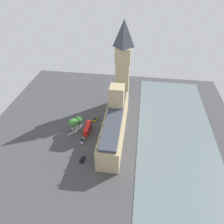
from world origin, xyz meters
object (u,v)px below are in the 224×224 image
(clock_tower, at_px, (123,64))
(pedestrian_near_tower, at_px, (107,111))
(car_black_kerbside, at_px, (82,159))
(plane_tree_leading, at_px, (78,120))
(car_yellow_cab_opposite_hall, at_px, (95,119))
(parliament_building, at_px, (115,122))
(double_decker_bus_midblock, at_px, (88,128))
(car_white_trailing, at_px, (82,140))
(street_lamp_by_river_gate, at_px, (80,117))
(plane_tree_under_trees, at_px, (73,123))

(clock_tower, distance_m, pedestrian_near_tower, 32.36)
(car_black_kerbside, distance_m, plane_tree_leading, 26.68)
(car_yellow_cab_opposite_hall, bearing_deg, parliament_building, -32.75)
(parliament_building, bearing_deg, plane_tree_leading, -4.34)
(double_decker_bus_midblock, bearing_deg, pedestrian_near_tower, -110.54)
(car_white_trailing, xyz_separation_m, plane_tree_leading, (5.20, -11.59, 4.77))
(parliament_building, xyz_separation_m, car_black_kerbside, (13.69, 23.13, -7.24))
(street_lamp_by_river_gate, bearing_deg, car_black_kerbside, 106.79)
(plane_tree_leading, height_order, plane_tree_under_trees, plane_tree_under_trees)
(parliament_building, xyz_separation_m, clock_tower, (-0.88, -30.42, 21.59))
(car_white_trailing, bearing_deg, plane_tree_leading, 116.65)
(double_decker_bus_midblock, distance_m, street_lamp_by_river_gate, 11.09)
(double_decker_bus_midblock, relative_size, street_lamp_by_river_gate, 1.89)
(double_decker_bus_midblock, bearing_deg, clock_tower, -116.89)
(parliament_building, distance_m, car_yellow_cab_opposite_hall, 18.37)
(double_decker_bus_midblock, relative_size, pedestrian_near_tower, 6.69)
(plane_tree_under_trees, bearing_deg, street_lamp_by_river_gate, -97.21)
(double_decker_bus_midblock, bearing_deg, parliament_building, -173.84)
(car_black_kerbside, xyz_separation_m, pedestrian_near_tower, (-5.82, -42.20, -0.18))
(car_black_kerbside, relative_size, street_lamp_by_river_gate, 0.77)
(clock_tower, height_order, street_lamp_by_river_gate, clock_tower)
(car_yellow_cab_opposite_hall, height_order, car_white_trailing, same)
(clock_tower, relative_size, plane_tree_leading, 7.42)
(car_white_trailing, height_order, plane_tree_under_trees, plane_tree_under_trees)
(plane_tree_leading, bearing_deg, street_lamp_by_river_gate, -84.03)
(parliament_building, relative_size, car_black_kerbside, 12.86)
(car_yellow_cab_opposite_hall, bearing_deg, car_black_kerbside, -87.14)
(parliament_building, height_order, plane_tree_under_trees, parliament_building)
(parliament_building, relative_size, car_yellow_cab_opposite_hall, 12.92)
(street_lamp_by_river_gate, bearing_deg, car_yellow_cab_opposite_hall, -163.64)
(car_yellow_cab_opposite_hall, distance_m, car_white_trailing, 19.98)
(double_decker_bus_midblock, distance_m, plane_tree_leading, 7.67)
(double_decker_bus_midblock, relative_size, plane_tree_under_trees, 1.19)
(double_decker_bus_midblock, relative_size, car_black_kerbside, 2.46)
(pedestrian_near_tower, bearing_deg, plane_tree_under_trees, 9.45)
(plane_tree_under_trees, bearing_deg, double_decker_bus_midblock, -175.04)
(car_white_trailing, bearing_deg, car_yellow_cab_opposite_hall, 82.99)
(clock_tower, distance_m, plane_tree_leading, 44.04)
(parliament_building, distance_m, clock_tower, 37.32)
(parliament_building, xyz_separation_m, pedestrian_near_tower, (7.87, -19.07, -7.42))
(car_yellow_cab_opposite_hall, relative_size, street_lamp_by_river_gate, 0.77)
(pedestrian_near_tower, distance_m, plane_tree_under_trees, 27.27)
(double_decker_bus_midblock, xyz_separation_m, street_lamp_by_river_gate, (6.88, -8.60, 1.32))
(plane_tree_leading, height_order, street_lamp_by_river_gate, plane_tree_leading)
(car_black_kerbside, bearing_deg, double_decker_bus_midblock, -77.60)
(car_yellow_cab_opposite_hall, height_order, pedestrian_near_tower, car_yellow_cab_opposite_hall)
(pedestrian_near_tower, height_order, plane_tree_leading, plane_tree_leading)
(car_yellow_cab_opposite_hall, xyz_separation_m, car_black_kerbside, (-0.06, 32.93, -0.00))
(car_yellow_cab_opposite_hall, height_order, plane_tree_under_trees, plane_tree_under_trees)
(plane_tree_leading, bearing_deg, clock_tower, -128.84)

